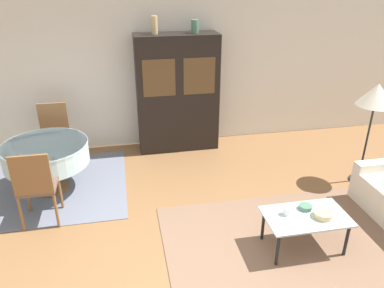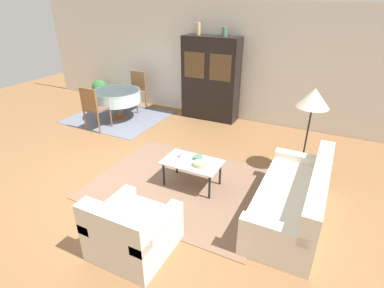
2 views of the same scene
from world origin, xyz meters
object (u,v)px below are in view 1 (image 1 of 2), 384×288
at_px(dining_chair_near, 36,184).
at_px(bowl_small, 305,207).
at_px(dining_chair_far, 54,132).
at_px(vase_short, 195,26).
at_px(floor_lamp, 376,97).
at_px(vase_tall, 154,25).
at_px(display_cabinet, 177,93).
at_px(cup, 287,211).
at_px(bowl, 323,214).
at_px(coffee_table, 306,219).
at_px(dining_table, 46,154).

height_order(dining_chair_near, bowl_small, dining_chair_near).
distance_m(dining_chair_far, vase_short, 2.78).
xyz_separation_m(floor_lamp, vase_tall, (-2.83, 1.70, 0.80)).
height_order(floor_lamp, vase_tall, vase_tall).
xyz_separation_m(vase_tall, vase_short, (0.64, 0.00, -0.04)).
relative_size(display_cabinet, floor_lamp, 1.31).
bearing_deg(floor_lamp, dining_chair_far, 162.68).
height_order(dining_chair_far, cup, dining_chair_far).
relative_size(bowl, bowl_small, 1.43).
distance_m(coffee_table, dining_table, 3.51).
height_order(display_cabinet, vase_tall, vase_tall).
xyz_separation_m(dining_chair_far, vase_short, (2.32, 0.29, 1.50)).
distance_m(display_cabinet, dining_chair_far, 2.08).
relative_size(bowl, vase_tall, 0.76).
xyz_separation_m(display_cabinet, bowl_small, (1.01, -2.81, -0.52)).
bearing_deg(floor_lamp, cup, -145.83).
xyz_separation_m(coffee_table, cup, (-0.20, 0.07, 0.09)).
bearing_deg(dining_chair_near, cup, -19.20).
relative_size(dining_chair_near, dining_chair_far, 1.00).
relative_size(dining_chair_near, floor_lamp, 0.67).
bearing_deg(vase_short, dining_chair_far, -172.75).
height_order(cup, bowl, cup).
height_order(coffee_table, cup, cup).
height_order(display_cabinet, dining_chair_near, display_cabinet).
xyz_separation_m(bowl_small, vase_tall, (-1.35, 2.81, 1.64)).
xyz_separation_m(dining_table, bowl, (3.15, -1.89, -0.11)).
relative_size(dining_chair_far, cup, 10.54).
relative_size(coffee_table, display_cabinet, 0.47).
distance_m(coffee_table, vase_short, 3.45).
distance_m(dining_chair_far, cup, 3.79).
distance_m(vase_tall, vase_short, 0.64).
distance_m(cup, vase_tall, 3.48).
bearing_deg(bowl, floor_lamp, 43.60).
relative_size(display_cabinet, vase_short, 9.74).
bearing_deg(cup, dining_table, 147.50).
bearing_deg(dining_chair_far, coffee_table, 138.50).
distance_m(dining_chair_near, bowl_small, 3.17).
relative_size(dining_table, floor_lamp, 0.77).
bearing_deg(dining_chair_far, display_cabinet, -171.71).
xyz_separation_m(cup, bowl, (0.37, -0.12, -0.01)).
xyz_separation_m(dining_table, dining_chair_far, (0.00, 0.80, -0.00)).
bearing_deg(dining_table, dining_chair_near, -90.00).
bearing_deg(vase_short, dining_table, -154.66).
relative_size(dining_chair_near, vase_tall, 3.65).
bearing_deg(coffee_table, cup, 161.99).
xyz_separation_m(bowl, vase_short, (-0.83, 2.99, 1.60)).
bearing_deg(bowl, coffee_table, 161.68).
bearing_deg(bowl, vase_short, 105.54).
distance_m(display_cabinet, cup, 3.01).
bearing_deg(dining_table, bowl, -31.00).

